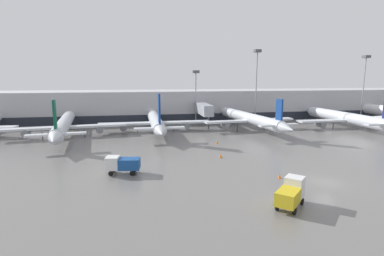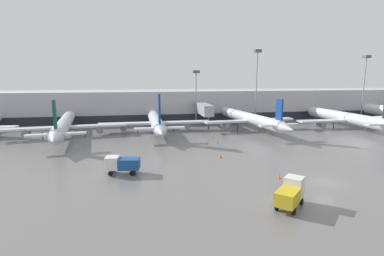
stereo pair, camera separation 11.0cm
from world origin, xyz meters
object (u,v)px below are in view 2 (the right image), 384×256
Objects in this scene: service_truck_1 at (291,193)px; traffic_cone_3 at (217,142)px; traffic_cone_2 at (221,156)px; apron_light_mast_4 at (257,66)px; service_truck_0 at (122,164)px; apron_light_mast_0 at (196,81)px; traffic_cone_0 at (279,176)px; parked_jet_0 at (64,125)px; parked_jet_3 at (347,118)px; apron_light_mast_3 at (365,70)px; parked_jet_5 at (155,121)px; parked_jet_1 at (250,119)px.

traffic_cone_3 is at bearing 44.18° from service_truck_1.
traffic_cone_2 is 0.03× the size of apron_light_mast_4.
traffic_cone_3 is (-0.02, 29.98, -1.25)m from service_truck_1.
service_truck_0 is at bearing -137.98° from traffic_cone_3.
traffic_cone_0 is at bearing -87.59° from apron_light_mast_0.
traffic_cone_2 is at bearing -119.42° from apron_light_mast_4.
parked_jet_0 reaches higher than traffic_cone_3.
traffic_cone_0 is at bearing 131.62° from parked_jet_3.
service_truck_0 is 0.25× the size of apron_light_mast_3.
traffic_cone_0 is at bearing -82.21° from traffic_cone_3.
parked_jet_5 is at bearing 58.19° from service_truck_1.
parked_jet_1 reaches higher than parked_jet_3.
traffic_cone_2 is (15.71, 5.77, -1.12)m from service_truck_0.
traffic_cone_3 is (-38.56, -12.76, -2.24)m from parked_jet_3.
traffic_cone_2 is (-4.99, 11.31, 0.03)m from traffic_cone_0.
parked_jet_5 reaches higher than traffic_cone_2.
apron_light_mast_0 reaches higher than parked_jet_3.
parked_jet_3 is 0.99× the size of parked_jet_5.
traffic_cone_3 is at bearing -154.06° from apron_light_mast_3.
traffic_cone_0 is (20.70, -5.54, -1.16)m from service_truck_0.
traffic_cone_0 is at bearing -141.65° from parked_jet_0.
service_truck_0 is (-6.25, -32.08, -1.15)m from parked_jet_5.
service_truck_0 is 84.02m from apron_light_mast_3.
parked_jet_5 is at bearing 125.58° from traffic_cone_3.
parked_jet_5 is 67.12m from apron_light_mast_3.
apron_light_mast_0 is at bearing 43.30° from service_truck_1.
apron_light_mast_4 reaches higher than apron_light_mast_3.
parked_jet_0 is 1.89× the size of apron_light_mast_3.
apron_light_mast_3 is at bearing -141.74° from service_truck_0.
parked_jet_1 is at bearing 48.13° from traffic_cone_3.
service_truck_1 is 6.65× the size of traffic_cone_2.
traffic_cone_2 is at bearing -161.14° from parked_jet_5.
parked_jet_3 is 2.40× the size of apron_light_mast_0.
apron_light_mast_4 reaches higher than parked_jet_0.
parked_jet_0 reaches higher than service_truck_0.
parked_jet_3 is 58.95× the size of traffic_cone_0.
traffic_cone_0 is 0.03× the size of apron_light_mast_4.
parked_jet_3 is 1.84× the size of apron_light_mast_3.
service_truck_0 reaches higher than traffic_cone_2.
parked_jet_5 is at bearing 109.77° from traffic_cone_2.
apron_light_mast_4 is at bearing 54.69° from traffic_cone_3.
service_truck_1 is 7.31× the size of traffic_cone_3.
parked_jet_5 is at bearing 83.90° from parked_jet_3.
apron_light_mast_3 is (65.12, 10.00, 12.81)m from parked_jet_5.
traffic_cone_3 is at bearing 97.79° from traffic_cone_0.
traffic_cone_0 is 21.74m from traffic_cone_3.
apron_light_mast_0 is (-37.70, 15.20, 9.64)m from parked_jet_3.
service_truck_0 is (14.10, -27.93, -1.36)m from parked_jet_0.
parked_jet_0 is 1.02× the size of parked_jet_5.
parked_jet_3 is (70.42, 0.83, -0.27)m from parked_jet_0.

